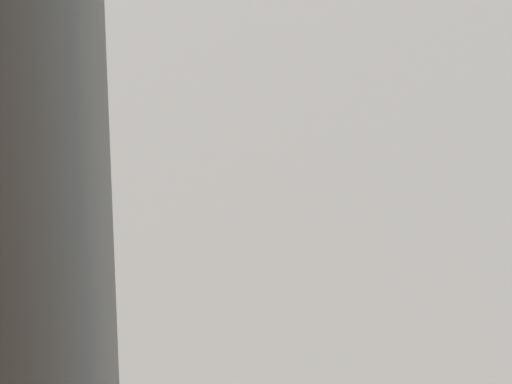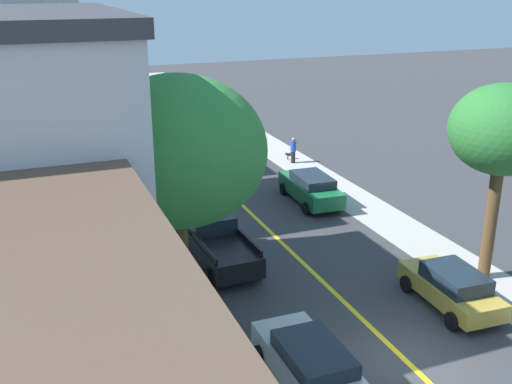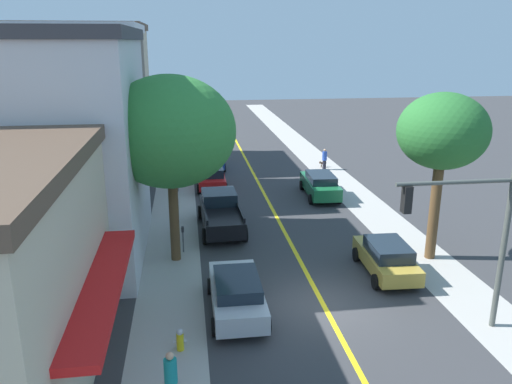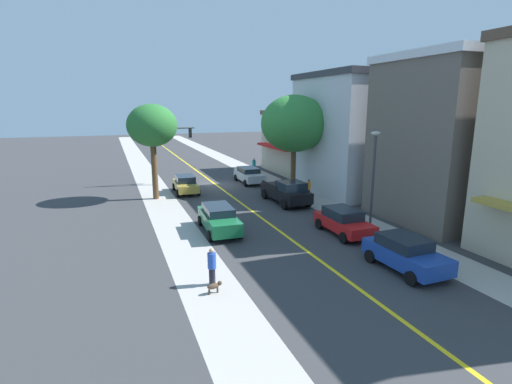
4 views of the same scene
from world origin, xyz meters
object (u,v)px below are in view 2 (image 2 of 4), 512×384
at_px(silver_sedan_left_curb, 311,365).
at_px(pedestrian_blue_shirt, 293,150).
at_px(street_tree_right_corner, 178,151).
at_px(black_pickup_truck, 216,241).
at_px(gold_sedan_right_curb, 451,287).
at_px(small_dog, 289,155).
at_px(red_sedan_left_curb, 168,186).
at_px(street_lamp, 122,138).
at_px(blue_sedan_left_curb, 150,158).
at_px(street_tree_left_near, 503,131).
at_px(pedestrian_orange_shirt, 163,261).
at_px(green_sedan_right_curb, 311,188).
at_px(parking_meter, 188,283).

distance_m(silver_sedan_left_curb, pedestrian_blue_shirt, 22.65).
distance_m(street_tree_right_corner, pedestrian_blue_shirt, 19.97).
xyz_separation_m(black_pickup_truck, pedestrian_blue_shirt, (8.98, 11.91, -0.06)).
distance_m(gold_sedan_right_curb, small_dog, 19.42).
distance_m(red_sedan_left_curb, black_pickup_truck, 7.98).
bearing_deg(street_lamp, blue_sedan_left_curb, 67.31).
xyz_separation_m(street_tree_right_corner, small_dog, (11.46, 16.44, -5.64)).
height_order(street_tree_left_near, blue_sedan_left_curb, street_tree_left_near).
xyz_separation_m(silver_sedan_left_curb, pedestrian_orange_shirt, (-2.39, 7.97, 0.06)).
bearing_deg(small_dog, gold_sedan_right_curb, 73.56).
bearing_deg(street_lamp, small_dog, 24.73).
xyz_separation_m(street_tree_right_corner, silver_sedan_left_curb, (2.31, -5.14, -5.17)).
bearing_deg(street_tree_right_corner, gold_sedan_right_curb, -17.35).
xyz_separation_m(street_tree_left_near, street_tree_right_corner, (-11.75, 1.44, 0.06)).
relative_size(green_sedan_right_curb, silver_sedan_left_curb, 1.06).
height_order(black_pickup_truck, pedestrian_blue_shirt, black_pickup_truck).
height_order(blue_sedan_left_curb, pedestrian_orange_shirt, pedestrian_orange_shirt).
distance_m(street_lamp, black_pickup_truck, 8.30).
bearing_deg(gold_sedan_right_curb, green_sedan_right_curb, 1.82).
bearing_deg(small_dog, red_sedan_left_curb, 18.05).
bearing_deg(green_sedan_right_curb, red_sedan_left_curb, 68.61).
relative_size(street_tree_left_near, street_tree_right_corner, 0.91).
height_order(street_tree_right_corner, parking_meter, street_tree_right_corner).
distance_m(red_sedan_left_curb, green_sedan_right_curb, 7.51).
bearing_deg(green_sedan_right_curb, street_lamp, 77.36).
relative_size(pedestrian_orange_shirt, pedestrian_blue_shirt, 0.97).
bearing_deg(red_sedan_left_curb, blue_sedan_left_curb, -1.86).
bearing_deg(pedestrian_blue_shirt, street_tree_left_near, 175.08).
bearing_deg(red_sedan_left_curb, green_sedan_right_curb, -113.45).
distance_m(street_tree_left_near, blue_sedan_left_curb, 21.45).
height_order(red_sedan_left_curb, pedestrian_orange_shirt, pedestrian_orange_shirt).
relative_size(red_sedan_left_curb, silver_sedan_left_curb, 0.93).
distance_m(green_sedan_right_curb, silver_sedan_left_curb, 15.40).
xyz_separation_m(red_sedan_left_curb, pedestrian_blue_shirt, (9.06, 3.93, 0.08)).
bearing_deg(street_tree_left_near, small_dog, 90.95).
relative_size(street_tree_right_corner, gold_sedan_right_curb, 1.97).
bearing_deg(small_dog, parking_meter, 45.39).
bearing_deg(silver_sedan_left_curb, gold_sedan_right_curb, -70.75).
distance_m(street_tree_left_near, pedestrian_blue_shirt, 17.79).
bearing_deg(pedestrian_orange_shirt, silver_sedan_left_curb, -127.21).
xyz_separation_m(street_tree_right_corner, pedestrian_orange_shirt, (-0.08, 2.82, -5.11)).
bearing_deg(black_pickup_truck, street_tree_left_near, -120.34).
distance_m(street_tree_left_near, pedestrian_orange_shirt, 13.55).
bearing_deg(green_sedan_right_curb, small_dog, -14.08).
bearing_deg(street_tree_right_corner, street_lamp, 90.25).
bearing_deg(green_sedan_right_curb, gold_sedan_right_curb, -178.03).
bearing_deg(green_sedan_right_curb, blue_sedan_left_curb, 40.26).
bearing_deg(small_dog, pedestrian_blue_shirt, 72.65).
distance_m(gold_sedan_right_curb, black_pickup_truck, 9.35).
distance_m(green_sedan_right_curb, pedestrian_blue_shirt, 7.31).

